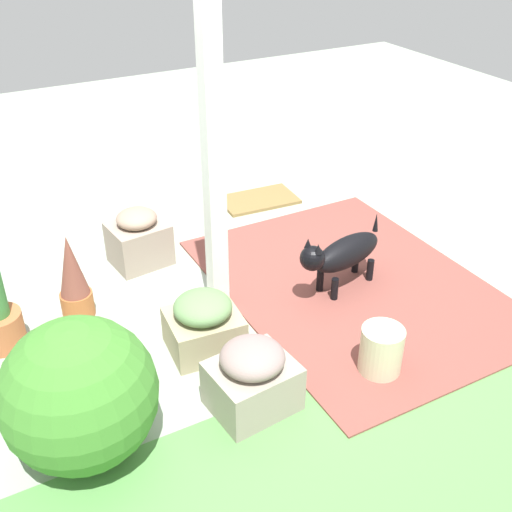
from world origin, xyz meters
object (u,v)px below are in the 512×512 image
object	(u,v)px
stone_planter_mid	(204,324)
dog	(342,254)
doormat	(259,200)
terracotta_pot_spiky	(73,279)
porch_pillar	(214,172)
round_shrub	(79,394)
stone_planter_far	(252,378)
ceramic_urn	(381,351)
stone_planter_nearest	(139,239)

from	to	relation	value
stone_planter_mid	dog	distance (m)	1.17
doormat	terracotta_pot_spiky	bearing A→B (deg)	26.32
porch_pillar	dog	bearing A→B (deg)	163.98
porch_pillar	round_shrub	xyz separation A→B (m)	(1.18, 0.87, -0.63)
stone_planter_far	round_shrub	world-z (taller)	round_shrub
terracotta_pot_spiky	ceramic_urn	bearing A→B (deg)	135.30
stone_planter_far	dog	distance (m)	1.36
porch_pillar	stone_planter_nearest	distance (m)	1.19
stone_planter_nearest	doormat	world-z (taller)	stone_planter_nearest
stone_planter_far	round_shrub	xyz separation A→B (m)	(0.92, -0.13, 0.19)
porch_pillar	stone_planter_nearest	world-z (taller)	porch_pillar
dog	round_shrub	bearing A→B (deg)	16.81
stone_planter_mid	terracotta_pot_spiky	bearing A→B (deg)	-50.12
porch_pillar	stone_planter_nearest	bearing A→B (deg)	-70.23
porch_pillar	round_shrub	bearing A→B (deg)	36.47
terracotta_pot_spiky	stone_planter_far	bearing A→B (deg)	115.74
stone_planter_nearest	stone_planter_far	size ratio (longest dim) A/B	0.93
stone_planter_far	porch_pillar	bearing A→B (deg)	-104.50
stone_planter_nearest	terracotta_pot_spiky	distance (m)	0.77
stone_planter_far	stone_planter_mid	bearing A→B (deg)	-87.36
porch_pillar	stone_planter_far	distance (m)	1.31
stone_planter_far	ceramic_urn	size ratio (longest dim) A/B	1.57
round_shrub	terracotta_pot_spiky	bearing A→B (deg)	-102.31
ceramic_urn	doormat	bearing A→B (deg)	-101.13
stone_planter_nearest	ceramic_urn	world-z (taller)	stone_planter_nearest
stone_planter_nearest	ceramic_urn	xyz separation A→B (m)	(-0.86, 1.92, -0.05)
terracotta_pot_spiky	ceramic_urn	world-z (taller)	terracotta_pot_spiky
dog	ceramic_urn	xyz separation A→B (m)	(0.30, 0.86, -0.15)
stone_planter_far	dog	world-z (taller)	dog
doormat	stone_planter_far	bearing A→B (deg)	60.64
round_shrub	terracotta_pot_spiky	world-z (taller)	round_shrub
stone_planter_mid	dog	size ratio (longest dim) A/B	0.63
round_shrub	dog	bearing A→B (deg)	-163.19
stone_planter_mid	dog	bearing A→B (deg)	-173.14
stone_planter_far	terracotta_pot_spiky	xyz separation A→B (m)	(0.65, -1.35, 0.09)
stone_planter_far	ceramic_urn	distance (m)	0.83
terracotta_pot_spiky	dog	world-z (taller)	terracotta_pot_spiky
stone_planter_nearest	ceramic_urn	size ratio (longest dim) A/B	1.46
stone_planter_mid	doormat	world-z (taller)	stone_planter_mid
porch_pillar	ceramic_urn	distance (m)	1.52
stone_planter_nearest	stone_planter_mid	size ratio (longest dim) A/B	0.96
dog	porch_pillar	bearing A→B (deg)	-16.02
porch_pillar	terracotta_pot_spiky	size ratio (longest dim) A/B	3.28
stone_planter_far	ceramic_urn	xyz separation A→B (m)	(-0.83, 0.11, -0.05)
dog	doormat	bearing A→B (deg)	-96.33
porch_pillar	stone_planter_nearest	size ratio (longest dim) A/B	4.43
porch_pillar	doormat	size ratio (longest dim) A/B	2.94
ceramic_urn	doormat	xyz separation A→B (m)	(-0.48, -2.43, -0.14)
porch_pillar	stone_planter_far	size ratio (longest dim) A/B	4.12
porch_pillar	round_shrub	size ratio (longest dim) A/B	2.57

